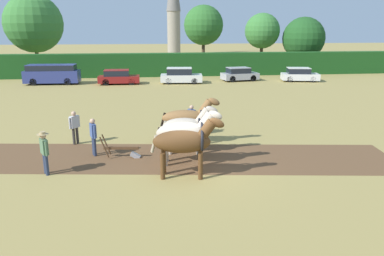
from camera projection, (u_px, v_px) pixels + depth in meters
The scene contains 22 objects.
ground_plane at pixel (198, 171), 15.18m from camera, with size 240.00×240.00×0.00m, color #998447.
plowed_furrow_strip at pixel (95, 157), 16.78m from camera, with size 26.58×4.01×0.01m, color brown.
hedgerow at pixel (161, 65), 44.42m from camera, with size 61.52×1.85×2.68m, color #194719.
tree_left at pixel (34, 24), 47.53m from camera, with size 7.33×7.33×9.78m.
tree_center_left at pixel (203, 25), 50.28m from camera, with size 5.29×5.29×8.57m.
tree_center at pixel (262, 31), 51.56m from camera, with size 4.81×4.81×7.57m.
tree_center_right at pixel (304, 38), 50.99m from camera, with size 5.72×5.72×7.04m.
church_spire at pixel (173, 4), 78.30m from camera, with size 3.05×3.05×19.78m.
draft_horse_lead_left at pixel (185, 142), 14.27m from camera, with size 2.88×1.21×2.45m.
draft_horse_lead_right at pixel (186, 133), 15.68m from camera, with size 2.91×1.31×2.40m.
draft_horse_trail_left at pixel (187, 126), 17.10m from camera, with size 2.69×1.11×2.30m.
draft_horse_trail_right at pixel (188, 118), 18.48m from camera, with size 3.00×1.16×2.41m.
plow at pixel (124, 151), 16.68m from camera, with size 1.79×0.57×1.13m.
farmer_at_plow at pixel (93, 134), 16.82m from camera, with size 0.36×0.65×1.72m.
farmer_beside_team at pixel (192, 118), 20.10m from camera, with size 0.41×0.59×1.64m.
farmer_onlooker_left at pixel (44, 149), 14.60m from camera, with size 0.44×0.61×1.76m.
farmer_onlooker_right at pixel (75, 125), 18.50m from camera, with size 0.46×0.55×1.67m.
parked_van at pixel (52, 74), 38.11m from camera, with size 5.45×2.05×2.00m.
parked_car_left at pixel (118, 77), 38.17m from camera, with size 4.14×1.72×1.48m.
parked_car_center_left at pixel (181, 76), 38.82m from camera, with size 4.42×2.21×1.61m.
parked_car_center at pixel (239, 74), 40.58m from camera, with size 4.12×2.42×1.45m.
parked_car_center_right at pixel (299, 75), 40.28m from camera, with size 4.17×2.54×1.46m.
Camera 1 is at (-2.01, -14.05, 5.65)m, focal length 35.00 mm.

